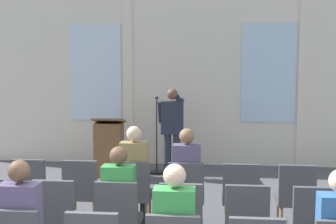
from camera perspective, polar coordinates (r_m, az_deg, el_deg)
The scene contains 19 objects.
rear_partition at distance 9.71m, azimuth 1.74°, elevation 4.19°, with size 9.25×0.14×3.70m.
speaker at distance 8.66m, azimuth 0.53°, elevation -1.76°, with size 0.50×0.69×1.72m.
mic_stand at distance 9.06m, azimuth -1.43°, elevation -5.67°, with size 0.28×0.28×1.55m.
lectern at distance 8.88m, azimuth -7.47°, elevation -4.53°, with size 0.60×0.48×1.16m.
chair_r0_c0 at distance 6.43m, azimuth -16.84°, elevation -9.11°, with size 0.46×0.44×0.94m.
chair_r0_c1 at distance 6.20m, azimuth -10.79°, elevation -9.51°, with size 0.46×0.44×0.94m.
chair_r0_c2 at distance 6.05m, azimuth -4.35°, elevation -9.82°, with size 0.46×0.44×0.94m.
audience_r0_c2 at distance 6.06m, azimuth -4.24°, elevation -7.54°, with size 0.36×0.39×1.38m.
chair_r0_c3 at distance 5.97m, azimuth 2.35°, elevation -10.02°, with size 0.46×0.44×0.94m.
audience_r0_c3 at distance 5.99m, azimuth 2.40°, elevation -7.80°, with size 0.36×0.39×1.36m.
chair_r0_c4 at distance 5.98m, azimuth 9.13°, elevation -10.08°, with size 0.46×0.44×0.94m.
chair_r0_c5 at distance 6.06m, azimuth 15.81°, elevation -10.01°, with size 0.46×0.44×0.94m.
chair_r1_c1 at distance 5.30m, azimuth -13.86°, elevation -12.34°, with size 0.46×0.44×0.94m.
chair_r1_c2 at distance 5.12m, azimuth -6.29°, elevation -12.86°, with size 0.46×0.44×0.94m.
audience_r1_c2 at distance 5.14m, azimuth -6.12°, elevation -10.60°, with size 0.36×0.39×1.30m.
chair_r1_c3 at distance 5.03m, azimuth 1.71°, elevation -13.18°, with size 0.46×0.44×0.94m.
chair_r1_c4 at distance 5.03m, azimuth 9.86°, elevation -13.25°, with size 0.46×0.44×0.94m.
chair_r1_c5 at distance 5.14m, azimuth 17.84°, elevation -13.07°, with size 0.46×0.44×0.94m.
audience_r2_c1 at distance 4.43m, azimuth -17.93°, elevation -13.34°, with size 0.36×0.39×1.35m.
Camera 1 is at (0.65, -3.25, 2.21)m, focal length 48.16 mm.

